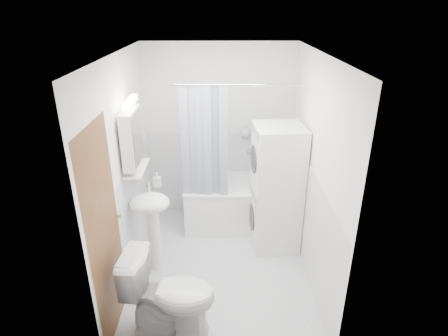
{
  "coord_description": "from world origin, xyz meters",
  "views": [
    {
      "loc": [
        0.02,
        -3.58,
        2.84
      ],
      "look_at": [
        0.05,
        0.15,
        1.18
      ],
      "focal_mm": 30.0,
      "sensor_mm": 36.0,
      "label": 1
    }
  ],
  "objects_px": {
    "bathtub": "(246,201)",
    "washer_dryer": "(276,189)",
    "sink": "(151,215)",
    "toilet": "(170,294)"
  },
  "relations": [
    {
      "from": "bathtub",
      "to": "washer_dryer",
      "type": "distance_m",
      "value": 0.73
    },
    {
      "from": "sink",
      "to": "bathtub",
      "type": "bearing_deg",
      "value": 40.54
    },
    {
      "from": "washer_dryer",
      "to": "toilet",
      "type": "relative_size",
      "value": 1.89
    },
    {
      "from": "sink",
      "to": "washer_dryer",
      "type": "height_order",
      "value": "washer_dryer"
    },
    {
      "from": "sink",
      "to": "toilet",
      "type": "distance_m",
      "value": 1.0
    },
    {
      "from": "bathtub",
      "to": "sink",
      "type": "height_order",
      "value": "sink"
    },
    {
      "from": "sink",
      "to": "washer_dryer",
      "type": "distance_m",
      "value": 1.5
    },
    {
      "from": "bathtub",
      "to": "toilet",
      "type": "bearing_deg",
      "value": -113.5
    },
    {
      "from": "washer_dryer",
      "to": "toilet",
      "type": "distance_m",
      "value": 1.81
    },
    {
      "from": "bathtub",
      "to": "sink",
      "type": "distance_m",
      "value": 1.5
    }
  ]
}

